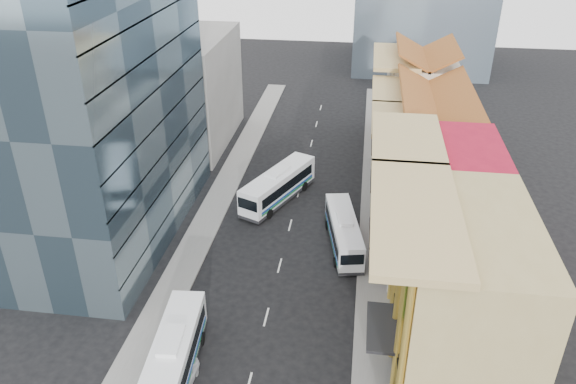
# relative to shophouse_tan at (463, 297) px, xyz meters

# --- Properties ---
(sidewalk_right) EXTENTS (3.00, 90.00, 0.15)m
(sidewalk_right) POSITION_rel_shophouse_tan_xyz_m (-5.50, 17.00, -5.92)
(sidewalk_right) COLOR slate
(sidewalk_right) RESTS_ON ground
(sidewalk_left) EXTENTS (3.00, 90.00, 0.15)m
(sidewalk_left) POSITION_rel_shophouse_tan_xyz_m (-22.50, 17.00, -5.92)
(sidewalk_left) COLOR slate
(sidewalk_left) RESTS_ON ground
(shophouse_tan) EXTENTS (8.00, 14.00, 12.00)m
(shophouse_tan) POSITION_rel_shophouse_tan_xyz_m (0.00, 0.00, 0.00)
(shophouse_tan) COLOR tan
(shophouse_tan) RESTS_ON ground
(shophouse_red) EXTENTS (8.00, 10.00, 12.00)m
(shophouse_red) POSITION_rel_shophouse_tan_xyz_m (0.00, 12.00, 0.00)
(shophouse_red) COLOR #AA132A
(shophouse_red) RESTS_ON ground
(shophouse_cream_near) EXTENTS (8.00, 9.00, 10.00)m
(shophouse_cream_near) POSITION_rel_shophouse_tan_xyz_m (0.00, 21.50, -1.00)
(shophouse_cream_near) COLOR beige
(shophouse_cream_near) RESTS_ON ground
(shophouse_cream_mid) EXTENTS (8.00, 9.00, 10.00)m
(shophouse_cream_mid) POSITION_rel_shophouse_tan_xyz_m (0.00, 30.50, -1.00)
(shophouse_cream_mid) COLOR beige
(shophouse_cream_mid) RESTS_ON ground
(shophouse_cream_far) EXTENTS (8.00, 12.00, 11.00)m
(shophouse_cream_far) POSITION_rel_shophouse_tan_xyz_m (0.00, 41.00, -0.50)
(shophouse_cream_far) COLOR beige
(shophouse_cream_far) RESTS_ON ground
(office_tower) EXTENTS (12.00, 26.00, 30.00)m
(office_tower) POSITION_rel_shophouse_tan_xyz_m (-31.00, 14.00, 9.00)
(office_tower) COLOR #3D5361
(office_tower) RESTS_ON ground
(office_block_far) EXTENTS (10.00, 18.00, 14.00)m
(office_block_far) POSITION_rel_shophouse_tan_xyz_m (-30.00, 37.00, 1.00)
(office_block_far) COLOR gray
(office_block_far) RESTS_ON ground
(bus_left_near) EXTENTS (3.49, 11.20, 3.53)m
(bus_left_near) POSITION_rel_shophouse_tan_xyz_m (-19.21, -3.96, -4.23)
(bus_left_near) COLOR white
(bus_left_near) RESTS_ON ground
(bus_left_far) EXTENTS (7.09, 11.60, 3.68)m
(bus_left_far) POSITION_rel_shophouse_tan_xyz_m (-16.00, 22.01, -4.16)
(bus_left_far) COLOR white
(bus_left_far) RESTS_ON ground
(bus_right) EXTENTS (4.33, 10.46, 3.27)m
(bus_right) POSITION_rel_shophouse_tan_xyz_m (-8.50, 14.04, -4.37)
(bus_right) COLOR white
(bus_right) RESTS_ON ground
(sedan_left) EXTENTS (1.66, 3.78, 1.26)m
(sedan_left) POSITION_rel_shophouse_tan_xyz_m (-18.46, -4.70, -5.37)
(sedan_left) COLOR white
(sedan_left) RESTS_ON ground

